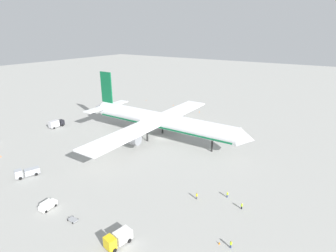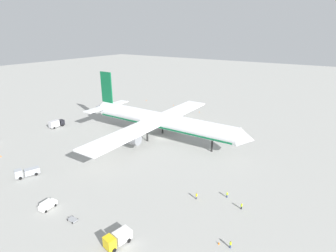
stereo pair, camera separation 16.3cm
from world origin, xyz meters
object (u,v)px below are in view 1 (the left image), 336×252
ground_worker_0 (227,195)px  traffic_cone_0 (146,100)px  airliner (159,120)px  service_truck_2 (56,124)px  baggage_cart_0 (73,220)px  traffic_cone_1 (173,105)px  traffic_cone_2 (1,156)px  ground_worker_1 (231,244)px  traffic_cone_4 (200,112)px  service_van (48,205)px  ground_worker_2 (197,196)px  service_truck_3 (27,172)px  service_truck_4 (118,238)px  ground_worker_3 (242,206)px  traffic_cone_3 (219,243)px

ground_worker_0 → traffic_cone_0: ground_worker_0 is taller
airliner → service_truck_2: size_ratio=10.90×
baggage_cart_0 → ground_worker_0: 37.42m
traffic_cone_1 → traffic_cone_2: (-13.61, -87.48, 0.00)m
ground_worker_0 → traffic_cone_2: 75.12m
baggage_cart_0 → traffic_cone_0: traffic_cone_0 is taller
ground_worker_1 → traffic_cone_4: (-46.91, 79.14, -0.55)m
traffic_cone_0 → traffic_cone_4: bearing=-6.1°
service_van → traffic_cone_2: size_ratio=7.61×
service_truck_2 → ground_worker_2: size_ratio=3.76×
service_truck_3 → service_truck_2: bearing=134.4°
service_truck_4 → ground_worker_3: 29.54m
baggage_cart_0 → airliner: bearing=103.5°
traffic_cone_4 → service_truck_2: bearing=-127.5°
service_truck_2 → traffic_cone_1: size_ratio=12.15×
traffic_cone_1 → traffic_cone_2: bearing=-98.8°
ground_worker_3 → traffic_cone_4: bearing=124.0°
service_truck_4 → ground_worker_3: service_truck_4 is taller
ground_worker_1 → traffic_cone_0: size_ratio=2.97×
service_truck_2 → baggage_cart_0: bearing=-32.0°
service_truck_4 → traffic_cone_4: size_ratio=10.65×
traffic_cone_0 → service_truck_2: bearing=-93.8°
traffic_cone_3 → traffic_cone_4: (-44.69, 79.46, 0.00)m
service_truck_2 → traffic_cone_4: size_ratio=12.15×
traffic_cone_0 → traffic_cone_3: 117.91m
service_van → traffic_cone_0: 105.42m
baggage_cart_0 → ground_worker_2: 29.62m
service_truck_2 → traffic_cone_2: 30.25m
ground_worker_2 → baggage_cart_0: bearing=-130.9°
service_truck_4 → traffic_cone_2: size_ratio=10.65×
traffic_cone_2 → ground_worker_0: bearing=15.5°
service_van → ground_worker_3: service_van is taller
service_van → traffic_cone_2: (-38.31, 7.70, -0.76)m
service_truck_2 → service_truck_3: (29.93, -30.54, -0.37)m
service_truck_3 → ground_worker_3: 60.53m
traffic_cone_3 → service_truck_2: bearing=164.5°
baggage_cart_0 → traffic_cone_0: 108.89m
baggage_cart_0 → traffic_cone_0: bearing=119.2°
ground_worker_3 → traffic_cone_1: 94.39m
traffic_cone_1 → service_truck_4: bearing=-63.7°
ground_worker_0 → traffic_cone_4: size_ratio=2.92×
traffic_cone_4 → service_truck_3: bearing=-98.3°
airliner → traffic_cone_1: (-21.08, 44.16, -6.97)m
traffic_cone_0 → ground_worker_3: bearing=-40.2°
ground_worker_3 → service_truck_2: bearing=172.9°
service_truck_2 → service_truck_3: size_ratio=0.99×
airliner → traffic_cone_2: size_ratio=132.47×
service_truck_2 → ground_worker_1: (89.36, -23.85, -0.89)m
airliner → traffic_cone_0: bearing=132.6°
airliner → ground_worker_0: 44.74m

